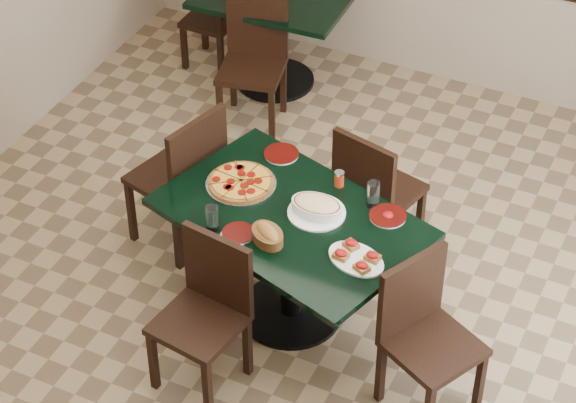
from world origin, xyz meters
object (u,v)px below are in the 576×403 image
at_px(back_chair_near, 254,55).
at_px(back_table, 275,21).
at_px(chair_near, 207,305).
at_px(chair_left, 185,173).
at_px(chair_right, 423,328).
at_px(bruschetta_platter, 356,257).
at_px(back_chair_left, 220,15).
at_px(pepperoni_pizza, 241,182).
at_px(main_table, 291,241).
at_px(lasagna_casserole, 317,207).
at_px(bread_basket, 267,235).
at_px(chair_far, 373,188).

bearing_deg(back_chair_near, back_table, 84.97).
height_order(chair_near, chair_left, chair_left).
relative_size(chair_right, bruschetta_platter, 2.41).
relative_size(back_chair_left, pepperoni_pizza, 2.01).
height_order(main_table, back_table, same).
bearing_deg(lasagna_casserole, back_chair_left, 128.75).
distance_m(lasagna_casserole, bruschetta_platter, 0.43).
bearing_deg(lasagna_casserole, back_chair_near, 125.83).
relative_size(main_table, chair_left, 1.63).
distance_m(chair_near, lasagna_casserole, 0.79).
xyz_separation_m(pepperoni_pizza, bread_basket, (0.34, -0.36, 0.02)).
bearing_deg(back_table, chair_near, -73.58).
bearing_deg(lasagna_casserole, back_table, 120.60).
xyz_separation_m(chair_right, bread_basket, (-0.91, 0.03, 0.28)).
bearing_deg(chair_far, back_chair_left, -25.47).
distance_m(chair_far, bruschetta_platter, 0.94).
bearing_deg(bread_basket, main_table, 117.04).
bearing_deg(main_table, back_chair_left, 143.74).
bearing_deg(back_chair_near, back_chair_left, 124.63).
bearing_deg(bruschetta_platter, lasagna_casserole, 161.64).
bearing_deg(bread_basket, back_chair_near, 152.13).
height_order(chair_far, bruschetta_platter, chair_far).
distance_m(back_chair_left, lasagna_casserole, 2.75).
distance_m(chair_far, chair_left, 1.12).
height_order(chair_right, bruschetta_platter, chair_right).
relative_size(chair_left, bread_basket, 3.82).
xyz_separation_m(back_table, lasagna_casserole, (1.27, -2.08, 0.27)).
height_order(chair_near, bruschetta_platter, chair_near).
distance_m(chair_far, chair_right, 1.16).
distance_m(back_table, chair_right, 3.15).
distance_m(main_table, pepperoni_pizza, 0.44).
xyz_separation_m(back_chair_left, bread_basket, (1.59, -2.42, 0.35)).
bearing_deg(main_table, chair_left, 178.16).
bearing_deg(main_table, bruschetta_platter, -4.05).
bearing_deg(back_chair_near, pepperoni_pizza, -78.60).
bearing_deg(bread_basket, back_chair_left, 156.80).
relative_size(chair_right, bread_basket, 3.53).
distance_m(chair_near, back_chair_left, 3.11).
relative_size(chair_far, lasagna_casserole, 2.87).
height_order(back_chair_near, back_chair_left, back_chair_near).
bearing_deg(main_table, back_chair_near, 139.76).
height_order(main_table, pepperoni_pizza, pepperoni_pizza).
height_order(pepperoni_pizza, bruschetta_platter, bruschetta_platter).
bearing_deg(pepperoni_pizza, chair_far, 44.27).
height_order(back_chair_near, bruschetta_platter, back_chair_near).
height_order(chair_left, bruschetta_platter, chair_left).
relative_size(back_chair_near, lasagna_casserole, 2.89).
bearing_deg(pepperoni_pizza, chair_near, -77.42).
distance_m(chair_right, bruschetta_platter, 0.50).
bearing_deg(chair_near, bread_basket, 70.54).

